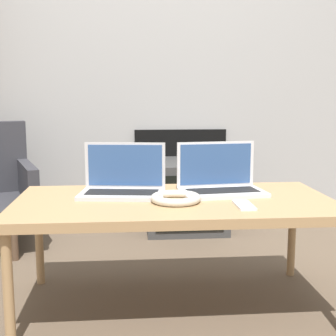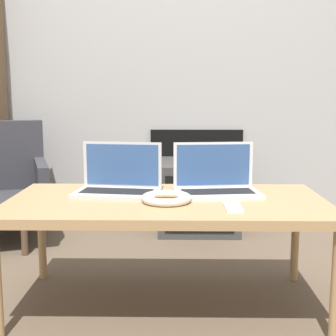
{
  "view_description": "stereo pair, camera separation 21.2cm",
  "coord_description": "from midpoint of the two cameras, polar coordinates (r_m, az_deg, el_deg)",
  "views": [
    {
      "loc": [
        -0.18,
        -1.5,
        0.85
      ],
      "look_at": [
        0.0,
        0.59,
        0.52
      ],
      "focal_mm": 50.0,
      "sensor_mm": 36.0,
      "label": 1
    },
    {
      "loc": [
        0.03,
        -1.51,
        0.85
      ],
      "look_at": [
        0.0,
        0.59,
        0.52
      ],
      "focal_mm": 50.0,
      "sensor_mm": 36.0,
      "label": 2
    }
  ],
  "objects": [
    {
      "name": "wall_back",
      "position": [
        3.25,
        -3.67,
        16.68
      ],
      "size": [
        7.0,
        0.08,
        2.6
      ],
      "color": "#999999",
      "rests_on": "ground_plane"
    },
    {
      "name": "laptop_left",
      "position": [
        1.94,
        -8.61,
        -1.86
      ],
      "size": [
        0.36,
        0.25,
        0.21
      ],
      "rotation": [
        0.0,
        0.0,
        -0.13
      ],
      "color": "#B2B2B7",
      "rests_on": "table"
    },
    {
      "name": "headphones",
      "position": [
        1.79,
        -2.4,
        -3.72
      ],
      "size": [
        0.19,
        0.19,
        0.03
      ],
      "color": "beige",
      "rests_on": "table"
    },
    {
      "name": "tv",
      "position": [
        3.0,
        0.04,
        -3.29
      ],
      "size": [
        0.5,
        0.52,
        0.43
      ],
      "color": "#383838",
      "rests_on": "ground_plane"
    },
    {
      "name": "phone",
      "position": [
        1.73,
        5.8,
        -4.58
      ],
      "size": [
        0.06,
        0.14,
        0.01
      ],
      "color": "silver",
      "rests_on": "table"
    },
    {
      "name": "table",
      "position": [
        1.85,
        -2.51,
        -4.85
      ],
      "size": [
        1.25,
        0.63,
        0.44
      ],
      "color": "#9E7A51",
      "rests_on": "ground_plane"
    },
    {
      "name": "laptop_right",
      "position": [
        1.96,
        3.27,
        -1.69
      ],
      "size": [
        0.36,
        0.24,
        0.21
      ],
      "rotation": [
        0.0,
        0.0,
        0.11
      ],
      "color": "silver",
      "rests_on": "table"
    }
  ]
}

